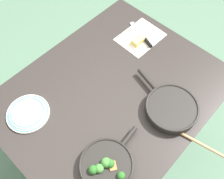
# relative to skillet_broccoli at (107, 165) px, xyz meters

# --- Properties ---
(ground_plane) EXTENTS (14.00, 14.00, 0.00)m
(ground_plane) POSITION_rel_skillet_broccoli_xyz_m (0.33, 0.27, -0.78)
(ground_plane) COLOR #51755B
(dining_table_red) EXTENTS (1.25, 1.00, 0.75)m
(dining_table_red) POSITION_rel_skillet_broccoli_xyz_m (0.33, 0.27, -0.10)
(dining_table_red) COLOR #2D2826
(dining_table_red) RESTS_ON ground_plane
(skillet_broccoli) EXTENTS (0.37, 0.26, 0.08)m
(skillet_broccoli) POSITION_rel_skillet_broccoli_xyz_m (0.00, 0.00, 0.00)
(skillet_broccoli) COLOR black
(skillet_broccoli) RESTS_ON dining_table_red
(skillet_eggs) EXTENTS (0.29, 0.43, 0.05)m
(skillet_eggs) POSITION_rel_skillet_broccoli_xyz_m (0.45, -0.04, -0.00)
(skillet_eggs) COLOR black
(skillet_eggs) RESTS_ON dining_table_red
(wooden_spoon) EXTENTS (0.10, 0.36, 0.02)m
(wooden_spoon) POSITION_rel_skillet_broccoli_xyz_m (0.39, -0.19, -0.02)
(wooden_spoon) COLOR tan
(wooden_spoon) RESTS_ON dining_table_red
(parchment_sheet) EXTENTS (0.29, 0.23, 0.00)m
(parchment_sheet) POSITION_rel_skillet_broccoli_xyz_m (0.76, 0.42, -0.03)
(parchment_sheet) COLOR silver
(parchment_sheet) RESTS_ON dining_table_red
(grater_knife) EXTENTS (0.11, 0.25, 0.02)m
(grater_knife) POSITION_rel_skillet_broccoli_xyz_m (0.76, 0.40, -0.02)
(grater_knife) COLOR silver
(grater_knife) RESTS_ON dining_table_red
(cheese_block) EXTENTS (0.08, 0.05, 0.04)m
(cheese_block) POSITION_rel_skillet_broccoli_xyz_m (0.71, 0.40, -0.01)
(cheese_block) COLOR #EACC66
(cheese_block) RESTS_ON dining_table_red
(dinner_plate_stack) EXTENTS (0.23, 0.23, 0.03)m
(dinner_plate_stack) POSITION_rel_skillet_broccoli_xyz_m (-0.09, 0.50, -0.01)
(dinner_plate_stack) COLOR silver
(dinner_plate_stack) RESTS_ON dining_table_red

